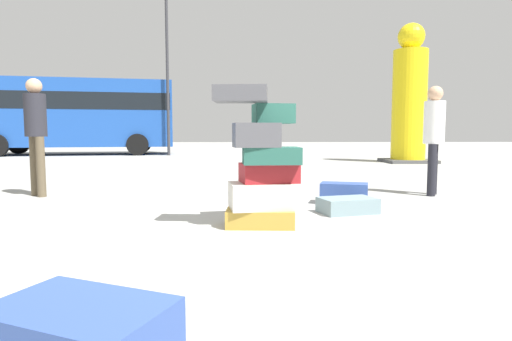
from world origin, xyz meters
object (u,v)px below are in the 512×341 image
person_tourist_with_camera (36,126)px  parked_bus (75,112)px  suitcase_tower (262,169)px  lamp_post (167,42)px  suitcase_slate_behind_tower (347,205)px  suitcase_navy_foreground_far (344,193)px  suitcase_charcoal_white_trunk (259,171)px  person_bearded_onlooker (434,131)px  yellow_dummy_statue (409,101)px

person_tourist_with_camera → parked_bus: 13.07m
suitcase_tower → lamp_post: bearing=103.4°
suitcase_slate_behind_tower → suitcase_navy_foreground_far: suitcase_navy_foreground_far is taller
suitcase_charcoal_white_trunk → lamp_post: (-3.29, 11.49, 4.27)m
suitcase_navy_foreground_far → person_tourist_with_camera: size_ratio=0.35×
suitcase_tower → suitcase_slate_behind_tower: size_ratio=2.16×
person_bearded_onlooker → suitcase_navy_foreground_far: bearing=-33.7°
person_tourist_with_camera → yellow_dummy_statue: 10.80m
suitcase_navy_foreground_far → lamp_post: 13.85m
suitcase_tower → suitcase_charcoal_white_trunk: size_ratio=1.89×
suitcase_navy_foreground_far → yellow_dummy_statue: bearing=80.7°
suitcase_slate_behind_tower → person_bearded_onlooker: person_bearded_onlooker is taller
suitcase_slate_behind_tower → parked_bus: size_ratio=0.07×
person_bearded_onlooker → parked_bus: size_ratio=0.19×
suitcase_navy_foreground_far → lamp_post: lamp_post is taller
suitcase_tower → lamp_post: lamp_post is taller
suitcase_slate_behind_tower → lamp_post: size_ratio=0.09×
person_bearded_onlooker → lamp_post: size_ratio=0.22×
suitcase_slate_behind_tower → person_tourist_with_camera: size_ratio=0.37×
suitcase_navy_foreground_far → parked_bus: bearing=140.3°
suitcase_navy_foreground_far → person_bearded_onlooker: person_bearded_onlooker is taller
yellow_dummy_statue → parked_bus: yellow_dummy_statue is taller
parked_bus → lamp_post: 5.07m
suitcase_navy_foreground_far → yellow_dummy_statue: 8.88m
suitcase_tower → person_tourist_with_camera: bearing=146.4°
suitcase_navy_foreground_far → person_tourist_with_camera: (-4.32, 0.83, 0.89)m
suitcase_tower → parked_bus: 16.29m
yellow_dummy_statue → lamp_post: size_ratio=0.59×
suitcase_charcoal_white_trunk → suitcase_navy_foreground_far: suitcase_charcoal_white_trunk is taller
suitcase_navy_foreground_far → person_tourist_with_camera: person_tourist_with_camera is taller
suitcase_charcoal_white_trunk → person_tourist_with_camera: size_ratio=0.42×
person_tourist_with_camera → yellow_dummy_statue: yellow_dummy_statue is taller
suitcase_navy_foreground_far → lamp_post: (-4.37, 12.35, 4.49)m
suitcase_navy_foreground_far → parked_bus: parked_bus is taller
suitcase_charcoal_white_trunk → parked_bus: 14.47m
lamp_post → suitcase_slate_behind_tower: bearing=-71.8°
person_tourist_with_camera → parked_bus: (-4.20, 12.35, 0.81)m
suitcase_tower → person_tourist_with_camera: person_tourist_with_camera is taller
parked_bus → person_bearded_onlooker: bearing=-60.5°
suitcase_tower → person_tourist_with_camera: (-3.18, 2.12, 0.46)m
suitcase_tower → person_bearded_onlooker: size_ratio=0.85×
suitcase_navy_foreground_far → yellow_dummy_statue: size_ratio=0.14×
suitcase_tower → suitcase_charcoal_white_trunk: bearing=88.5°
suitcase_charcoal_white_trunk → yellow_dummy_statue: yellow_dummy_statue is taller
person_bearded_onlooker → yellow_dummy_statue: (2.41, 7.03, 0.96)m
suitcase_tower → person_bearded_onlooker: person_bearded_onlooker is taller
suitcase_charcoal_white_trunk → person_tourist_with_camera: (-3.24, -0.03, 0.66)m
parked_bus → lamp_post: lamp_post is taller
person_bearded_onlooker → suitcase_charcoal_white_trunk: bearing=-62.5°
suitcase_slate_behind_tower → person_bearded_onlooker: size_ratio=0.39×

